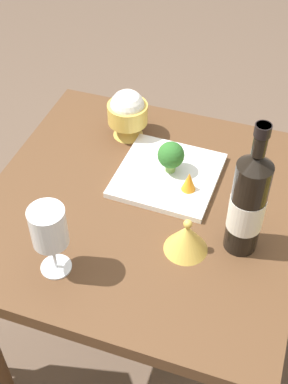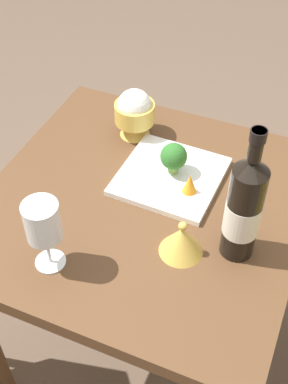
{
  "view_description": "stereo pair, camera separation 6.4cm",
  "coord_description": "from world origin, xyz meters",
  "px_view_note": "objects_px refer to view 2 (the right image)",
  "views": [
    {
      "loc": [
        -0.28,
        0.83,
        1.64
      ],
      "look_at": [
        0.0,
        0.0,
        0.77
      ],
      "focal_mm": 48.11,
      "sensor_mm": 36.0,
      "label": 1
    },
    {
      "loc": [
        -0.34,
        0.81,
        1.64
      ],
      "look_at": [
        0.0,
        0.0,
        0.77
      ],
      "focal_mm": 48.11,
      "sensor_mm": 36.0,
      "label": 2
    }
  ],
  "objects_px": {
    "wine_bottle": "(244,209)",
    "rice_bowl_lid": "(182,240)",
    "rice_bowl": "(135,112)",
    "serving_plate": "(170,176)",
    "broccoli_floret": "(174,157)",
    "carrot_garnish_left": "(190,184)",
    "wine_glass": "(43,223)"
  },
  "relations": [
    {
      "from": "wine_glass",
      "to": "serving_plate",
      "type": "bearing_deg",
      "value": -112.51
    },
    {
      "from": "wine_bottle",
      "to": "rice_bowl",
      "type": "height_order",
      "value": "wine_bottle"
    },
    {
      "from": "wine_bottle",
      "to": "carrot_garnish_left",
      "type": "height_order",
      "value": "wine_bottle"
    },
    {
      "from": "rice_bowl",
      "to": "rice_bowl_lid",
      "type": "relative_size",
      "value": 1.42
    },
    {
      "from": "wine_bottle",
      "to": "broccoli_floret",
      "type": "distance_m",
      "value": 0.28
    },
    {
      "from": "broccoli_floret",
      "to": "wine_bottle",
      "type": "bearing_deg",
      "value": 141.7
    },
    {
      "from": "rice_bowl",
      "to": "broccoli_floret",
      "type": "xyz_separation_m",
      "value": [
        -0.16,
        0.12,
        -0.01
      ]
    },
    {
      "from": "wine_bottle",
      "to": "broccoli_floret",
      "type": "height_order",
      "value": "wine_bottle"
    },
    {
      "from": "rice_bowl",
      "to": "carrot_garnish_left",
      "type": "relative_size",
      "value": 2.71
    },
    {
      "from": "wine_glass",
      "to": "carrot_garnish_left",
      "type": "relative_size",
      "value": 3.42
    },
    {
      "from": "broccoli_floret",
      "to": "carrot_garnish_left",
      "type": "xyz_separation_m",
      "value": [
        -0.06,
        0.05,
        -0.02
      ]
    },
    {
      "from": "serving_plate",
      "to": "broccoli_floret",
      "type": "distance_m",
      "value": 0.06
    },
    {
      "from": "wine_bottle",
      "to": "wine_glass",
      "type": "distance_m",
      "value": 0.41
    },
    {
      "from": "rice_bowl_lid",
      "to": "carrot_garnish_left",
      "type": "bearing_deg",
      "value": -76.34
    },
    {
      "from": "wine_bottle",
      "to": "carrot_garnish_left",
      "type": "xyz_separation_m",
      "value": [
        0.15,
        -0.12,
        -0.09
      ]
    },
    {
      "from": "wine_bottle",
      "to": "rice_bowl_lid",
      "type": "height_order",
      "value": "wine_bottle"
    },
    {
      "from": "wine_bottle",
      "to": "broccoli_floret",
      "type": "bearing_deg",
      "value": -38.3
    },
    {
      "from": "serving_plate",
      "to": "carrot_garnish_left",
      "type": "bearing_deg",
      "value": 148.39
    },
    {
      "from": "rice_bowl_lid",
      "to": "carrot_garnish_left",
      "type": "relative_size",
      "value": 1.91
    },
    {
      "from": "rice_bowl_lid",
      "to": "serving_plate",
      "type": "height_order",
      "value": "rice_bowl_lid"
    },
    {
      "from": "broccoli_floret",
      "to": "carrot_garnish_left",
      "type": "relative_size",
      "value": 1.64
    },
    {
      "from": "carrot_garnish_left",
      "to": "wine_glass",
      "type": "bearing_deg",
      "value": 55.96
    },
    {
      "from": "wine_glass",
      "to": "rice_bowl_lid",
      "type": "height_order",
      "value": "wine_glass"
    },
    {
      "from": "serving_plate",
      "to": "rice_bowl_lid",
      "type": "bearing_deg",
      "value": 116.82
    },
    {
      "from": "carrot_garnish_left",
      "to": "broccoli_floret",
      "type": "bearing_deg",
      "value": -39.52
    },
    {
      "from": "wine_bottle",
      "to": "rice_bowl",
      "type": "relative_size",
      "value": 2.38
    },
    {
      "from": "wine_glass",
      "to": "broccoli_floret",
      "type": "height_order",
      "value": "wine_glass"
    },
    {
      "from": "wine_glass",
      "to": "broccoli_floret",
      "type": "distance_m",
      "value": 0.4
    },
    {
      "from": "wine_bottle",
      "to": "rice_bowl_lid",
      "type": "relative_size",
      "value": 3.38
    },
    {
      "from": "wine_bottle",
      "to": "carrot_garnish_left",
      "type": "relative_size",
      "value": 6.45
    },
    {
      "from": "wine_bottle",
      "to": "serving_plate",
      "type": "distance_m",
      "value": 0.3
    },
    {
      "from": "rice_bowl",
      "to": "serving_plate",
      "type": "xyz_separation_m",
      "value": [
        -0.16,
        0.13,
        -0.07
      ]
    }
  ]
}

